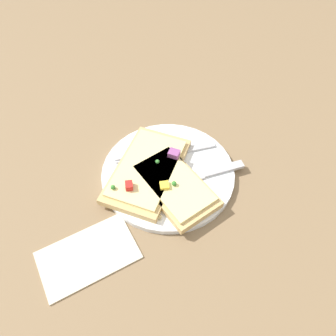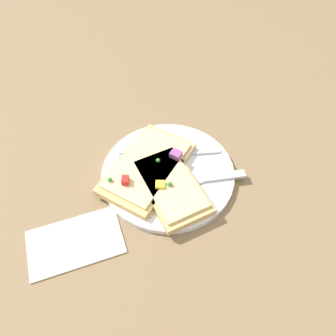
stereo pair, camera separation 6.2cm
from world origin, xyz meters
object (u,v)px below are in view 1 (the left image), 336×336
object	(u,v)px
pizza_slice_main	(147,170)
pizza_slice_corner	(174,185)
plate	(168,173)
fork	(161,155)
napkin	(88,255)
knife	(199,175)

from	to	relation	value
pizza_slice_main	pizza_slice_corner	size ratio (longest dim) A/B	1.24
plate	fork	xyz separation A→B (m)	(0.01, 0.04, 0.01)
napkin	plate	bearing A→B (deg)	22.62
pizza_slice_main	pizza_slice_corner	xyz separation A→B (m)	(0.03, -0.05, -0.00)
plate	napkin	size ratio (longest dim) A/B	1.63
plate	fork	size ratio (longest dim) A/B	1.27
pizza_slice_corner	napkin	size ratio (longest dim) A/B	1.14
napkin	pizza_slice_main	bearing A→B (deg)	31.36
plate	pizza_slice_main	world-z (taller)	pizza_slice_main
knife	pizza_slice_main	size ratio (longest dim) A/B	0.99
pizza_slice_corner	fork	bearing A→B (deg)	162.57
knife	pizza_slice_main	distance (m)	0.10
pizza_slice_main	pizza_slice_corner	world-z (taller)	pizza_slice_main
knife	napkin	world-z (taller)	knife
knife	pizza_slice_main	xyz separation A→B (m)	(-0.08, 0.05, 0.01)
napkin	pizza_slice_corner	bearing A→B (deg)	12.70
plate	pizza_slice_main	xyz separation A→B (m)	(-0.04, 0.02, 0.02)
plate	fork	bearing A→B (deg)	82.42
plate	napkin	distance (m)	0.21
pizza_slice_main	pizza_slice_corner	distance (m)	0.06
plate	pizza_slice_corner	distance (m)	0.04
pizza_slice_main	napkin	bearing A→B (deg)	170.68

